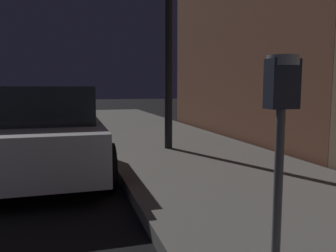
{
  "coord_description": "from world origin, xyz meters",
  "views": [
    {
      "loc": [
        3.3,
        -1.45,
        1.41
      ],
      "look_at": [
        4.24,
        1.7,
        1.04
      ],
      "focal_mm": 35.8,
      "sensor_mm": 36.0,
      "label": 1
    }
  ],
  "objects_px": {
    "parking_meter": "(281,115)",
    "car_red": "(59,101)",
    "car_green": "(61,97)",
    "car_white": "(40,130)",
    "car_silver": "(55,107)"
  },
  "relations": [
    {
      "from": "car_green",
      "to": "parking_meter",
      "type": "bearing_deg",
      "value": -86.03
    },
    {
      "from": "car_silver",
      "to": "car_red",
      "type": "relative_size",
      "value": 1.03
    },
    {
      "from": "parking_meter",
      "to": "car_white",
      "type": "relative_size",
      "value": 0.36
    },
    {
      "from": "car_white",
      "to": "car_red",
      "type": "relative_size",
      "value": 0.93
    },
    {
      "from": "car_white",
      "to": "car_red",
      "type": "height_order",
      "value": "same"
    },
    {
      "from": "parking_meter",
      "to": "car_white",
      "type": "xyz_separation_m",
      "value": [
        -1.69,
        4.02,
        -0.53
      ]
    },
    {
      "from": "parking_meter",
      "to": "car_green",
      "type": "xyz_separation_m",
      "value": [
        -1.69,
        24.34,
        -0.55
      ]
    },
    {
      "from": "parking_meter",
      "to": "car_red",
      "type": "xyz_separation_m",
      "value": [
        -1.69,
        17.39,
        -0.54
      ]
    },
    {
      "from": "car_white",
      "to": "parking_meter",
      "type": "bearing_deg",
      "value": -67.21
    },
    {
      "from": "car_white",
      "to": "car_green",
      "type": "height_order",
      "value": "same"
    },
    {
      "from": "parking_meter",
      "to": "car_white",
      "type": "distance_m",
      "value": 4.39
    },
    {
      "from": "car_silver",
      "to": "car_red",
      "type": "xyz_separation_m",
      "value": [
        -0.0,
        6.54,
        -0.01
      ]
    },
    {
      "from": "car_white",
      "to": "car_silver",
      "type": "height_order",
      "value": "same"
    },
    {
      "from": "car_red",
      "to": "car_green",
      "type": "xyz_separation_m",
      "value": [
        0.0,
        6.95,
        -0.01
      ]
    },
    {
      "from": "car_red",
      "to": "car_green",
      "type": "bearing_deg",
      "value": 89.99
    }
  ]
}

